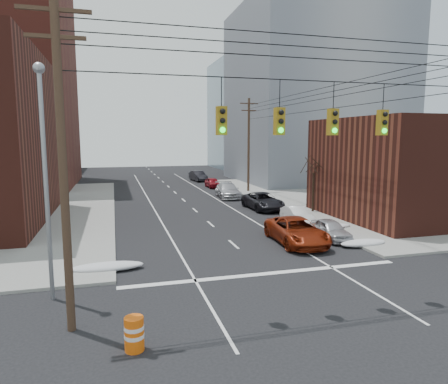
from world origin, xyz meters
TOP-DOWN VIEW (x-y plane):
  - ground at (0.00, 0.00)m, footprint 160.00×160.00m
  - sidewalk_ne at (27.00, 27.00)m, footprint 40.00×40.00m
  - building_brick_far at (-26.00, 74.00)m, footprint 22.00×18.00m
  - building_office at (22.00, 44.00)m, footprint 22.00×20.00m
  - building_glass at (24.00, 70.00)m, footprint 20.00×18.00m
  - building_storefront at (18.00, 16.00)m, footprint 16.00×12.00m
  - utility_pole_left at (-8.50, 3.00)m, footprint 2.20×0.28m
  - utility_pole_far at (8.50, 34.00)m, footprint 2.20×0.28m
  - traffic_signals at (0.10, 2.97)m, footprint 17.00×0.42m
  - street_light at (-9.50, 6.00)m, footprint 0.44×0.44m
  - bare_tree at (9.59, 20.00)m, footprint 2.09×2.20m
  - snow_nw at (-7.40, 9.00)m, footprint 3.50×1.08m
  - snow_ne at (7.40, 9.50)m, footprint 3.00×1.08m
  - snow_east_far at (7.40, 14.00)m, footprint 4.00×1.08m
  - red_pickup at (3.82, 11.21)m, footprint 2.87×5.77m
  - parked_car_a at (6.40, 11.60)m, footprint 1.67×3.80m
  - parked_car_b at (6.40, 16.44)m, footprint 1.49×3.92m
  - parked_car_c at (6.05, 22.77)m, footprint 2.70×5.53m
  - parked_car_d at (4.95, 30.48)m, footprint 2.59×5.52m
  - parked_car_e at (5.43, 39.34)m, footprint 1.56×3.79m
  - parked_car_f at (5.22, 47.56)m, footprint 2.16×4.78m
  - lot_car_a at (-14.75, 19.85)m, footprint 4.33×2.19m
  - construction_barrel at (-6.50, 1.09)m, footprint 0.78×0.78m

SIDE VIEW (x-z plane):
  - ground at x=0.00m, z-range 0.00..0.00m
  - sidewalk_ne at x=27.00m, z-range 0.00..0.15m
  - snow_nw at x=-7.40m, z-range 0.00..0.42m
  - snow_ne at x=7.40m, z-range 0.00..0.42m
  - snow_east_far at x=7.40m, z-range 0.00..0.42m
  - construction_barrel at x=-6.50m, z-range 0.02..1.09m
  - parked_car_a at x=6.40m, z-range 0.00..1.27m
  - parked_car_b at x=6.40m, z-range 0.00..1.28m
  - parked_car_e at x=5.43m, z-range 0.00..1.29m
  - parked_car_c at x=6.05m, z-range 0.00..1.51m
  - parked_car_f at x=5.22m, z-range 0.00..1.52m
  - parked_car_d at x=4.95m, z-range 0.00..1.56m
  - red_pickup at x=3.82m, z-range 0.00..1.57m
  - lot_car_a at x=-14.75m, z-range 0.15..1.51m
  - bare_tree at x=9.59m, z-range -0.15..4.79m
  - building_storefront at x=18.00m, z-range 0.00..8.00m
  - street_light at x=-9.50m, z-range 0.88..10.20m
  - utility_pole_left at x=-8.50m, z-range 0.28..11.28m
  - utility_pole_far at x=8.50m, z-range 0.28..11.28m
  - building_brick_far at x=-26.00m, z-range 0.00..12.00m
  - traffic_signals at x=0.10m, z-range 6.16..8.18m
  - building_glass at x=24.00m, z-range 0.00..22.00m
  - building_office at x=22.00m, z-range 0.00..25.00m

